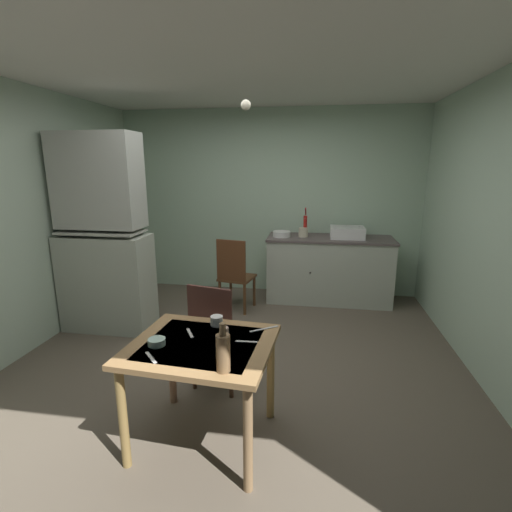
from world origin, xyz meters
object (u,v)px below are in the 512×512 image
object	(u,v)px
dining_table	(202,358)
chair_by_counter	(235,274)
mixing_bowl_counter	(282,234)
glass_bottle	(223,352)
hutch_cabinet	(104,241)
hand_pump	(305,224)
chair_far_side	(217,334)
mug_tall	(217,321)
serving_bowl_wide	(157,342)
sink_basin	(347,232)

from	to	relation	value
dining_table	chair_by_counter	size ratio (longest dim) A/B	1.01
chair_by_counter	mixing_bowl_counter	bearing A→B (deg)	44.63
chair_by_counter	glass_bottle	bearing A→B (deg)	-79.10
glass_bottle	hutch_cabinet	bearing A→B (deg)	133.77
hand_pump	chair_far_side	distance (m)	2.47
hand_pump	chair_far_side	world-z (taller)	hand_pump
mixing_bowl_counter	mug_tall	xyz separation A→B (m)	(-0.23, -2.57, -0.17)
chair_by_counter	serving_bowl_wide	bearing A→B (deg)	-89.73
hutch_cabinet	dining_table	distance (m)	2.29
sink_basin	serving_bowl_wide	distance (m)	3.29
sink_basin	dining_table	bearing A→B (deg)	-111.18
glass_bottle	sink_basin	bearing A→B (deg)	74.25
hand_pump	mug_tall	xyz separation A→B (m)	(-0.54, -2.66, -0.30)
hand_pump	mug_tall	size ratio (longest dim) A/B	4.41
sink_basin	chair_far_side	bearing A→B (deg)	-117.67
hutch_cabinet	mug_tall	size ratio (longest dim) A/B	24.50
hutch_cabinet	mug_tall	bearing A→B (deg)	-39.02
dining_table	chair_far_side	size ratio (longest dim) A/B	1.04
serving_bowl_wide	glass_bottle	world-z (taller)	glass_bottle
sink_basin	hand_pump	distance (m)	0.57
serving_bowl_wide	glass_bottle	xyz separation A→B (m)	(0.49, -0.23, 0.09)
chair_far_side	dining_table	bearing A→B (deg)	-83.64
hutch_cabinet	mixing_bowl_counter	xyz separation A→B (m)	(1.85, 1.25, -0.09)
mug_tall	glass_bottle	distance (m)	0.62
glass_bottle	mixing_bowl_counter	bearing A→B (deg)	89.37
dining_table	glass_bottle	distance (m)	0.44
glass_bottle	dining_table	bearing A→B (deg)	125.96
glass_bottle	serving_bowl_wide	bearing A→B (deg)	154.91
hutch_cabinet	serving_bowl_wide	bearing A→B (deg)	-51.53
dining_table	glass_bottle	xyz separation A→B (m)	(0.22, -0.30, 0.22)
mixing_bowl_counter	glass_bottle	size ratio (longest dim) A/B	0.84
dining_table	mug_tall	size ratio (longest dim) A/B	10.83
hand_pump	chair_by_counter	size ratio (longest dim) A/B	0.41
hand_pump	glass_bottle	size ratio (longest dim) A/B	1.37
chair_by_counter	hand_pump	bearing A→B (deg)	36.48
dining_table	serving_bowl_wide	xyz separation A→B (m)	(-0.27, -0.07, 0.13)
hutch_cabinet	serving_bowl_wide	world-z (taller)	hutch_cabinet
hand_pump	sink_basin	bearing A→B (deg)	-4.63
mug_tall	mixing_bowl_counter	bearing A→B (deg)	84.93
serving_bowl_wide	hand_pump	bearing A→B (deg)	74.48
mixing_bowl_counter	dining_table	bearing A→B (deg)	-95.11
mixing_bowl_counter	chair_far_side	distance (m)	2.29
dining_table	mug_tall	distance (m)	0.31
sink_basin	mixing_bowl_counter	size ratio (longest dim) A/B	1.84
hutch_cabinet	chair_by_counter	bearing A→B (deg)	28.84
sink_basin	mixing_bowl_counter	xyz separation A→B (m)	(-0.87, -0.05, -0.04)
mixing_bowl_counter	chair_far_side	world-z (taller)	mixing_bowl_counter
sink_basin	hand_pump	bearing A→B (deg)	175.37
sink_basin	mug_tall	xyz separation A→B (m)	(-1.10, -2.62, -0.21)
chair_far_side	serving_bowl_wide	xyz separation A→B (m)	(-0.20, -0.70, 0.26)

